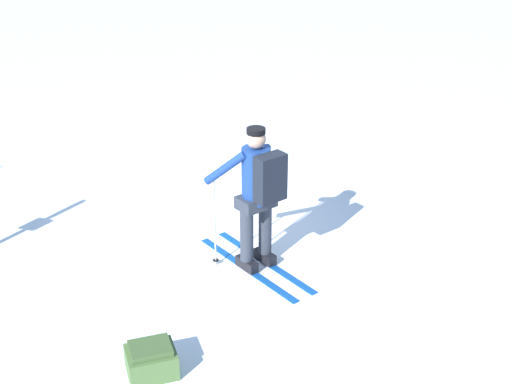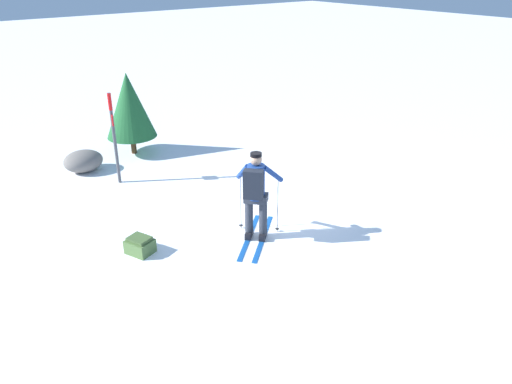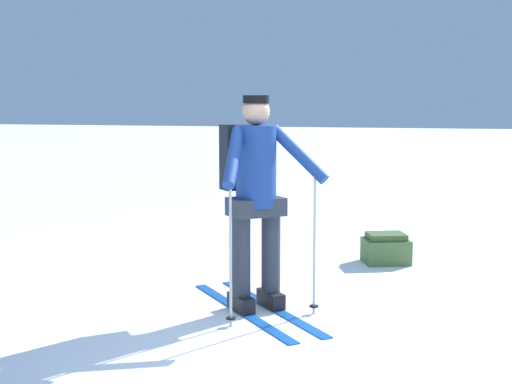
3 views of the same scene
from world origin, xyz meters
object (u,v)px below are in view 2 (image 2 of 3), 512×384
(rock_boulder, at_px, (83,161))
(pine_tree, at_px, (129,105))
(dropped_backpack, at_px, (140,245))
(trail_marker, at_px, (114,131))
(skier, at_px, (256,191))

(rock_boulder, xyz_separation_m, pine_tree, (-1.50, -0.39, 1.04))
(dropped_backpack, height_order, trail_marker, trail_marker)
(trail_marker, bearing_deg, pine_tree, -125.51)
(trail_marker, height_order, pine_tree, pine_tree)
(rock_boulder, distance_m, pine_tree, 1.87)
(dropped_backpack, bearing_deg, rock_boulder, -98.26)
(skier, xyz_separation_m, rock_boulder, (1.28, -5.13, -0.70))
(dropped_backpack, distance_m, pine_tree, 5.24)
(trail_marker, relative_size, rock_boulder, 2.23)
(skier, relative_size, pine_tree, 0.79)
(trail_marker, height_order, rock_boulder, trail_marker)
(skier, distance_m, dropped_backpack, 2.24)
(skier, xyz_separation_m, trail_marker, (0.89, -3.96, 0.28))
(trail_marker, distance_m, pine_tree, 1.92)
(skier, bearing_deg, dropped_backpack, -24.76)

